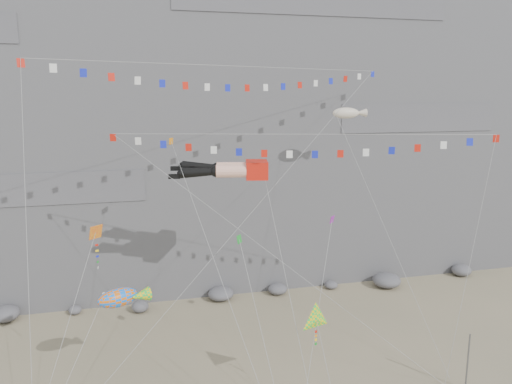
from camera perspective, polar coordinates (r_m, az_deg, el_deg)
cliff at (r=62.64m, az=-6.86°, el=15.20°), size 80.00×28.00×50.00m
talus_boulders at (r=51.68m, az=-4.05°, el=-11.55°), size 60.00×3.00×1.20m
anchor_pole_right at (r=39.74m, az=23.03°, el=-17.44°), size 0.12×0.12×4.24m
legs_kite at (r=38.60m, az=-3.02°, el=2.55°), size 7.80×16.36×20.36m
flag_banner_upper at (r=40.26m, az=-2.16°, el=14.14°), size 29.23×18.59×29.67m
flag_banner_lower at (r=36.68m, az=5.37°, el=6.55°), size 26.90×10.31×20.73m
harlequin_kite at (r=33.19m, az=-17.86°, el=-4.46°), size 5.29×6.54×13.78m
fish_windsock at (r=35.26m, az=-15.51°, el=-11.58°), size 7.10×7.37×10.59m
delta_kite at (r=33.23m, az=6.93°, el=-14.29°), size 2.30×5.73×8.35m
blimp_windsock at (r=46.66m, az=10.26°, el=8.80°), size 4.71×14.52×23.46m
small_kite_a at (r=39.13m, az=-9.47°, el=5.14°), size 5.36×16.93×23.92m
small_kite_b at (r=37.25m, az=8.65°, el=-3.38°), size 5.96×8.97×15.00m
small_kite_c at (r=34.15m, az=-1.87°, el=-5.67°), size 1.88×9.38×13.86m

